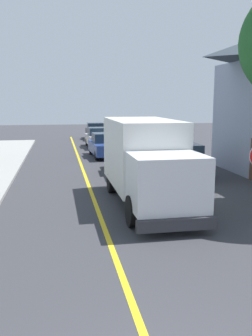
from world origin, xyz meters
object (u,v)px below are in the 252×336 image
at_px(parked_car_near, 127,158).
at_px(parked_car_mid, 105,146).
at_px(parked_car_far, 98,138).
at_px(parked_car_furthest, 95,131).
at_px(box_truck, 146,158).
at_px(parked_van_across, 183,160).

xyz_separation_m(parked_car_near, parked_car_mid, (-0.48, 6.15, 0.00)).
relative_size(parked_car_far, parked_car_furthest, 1.01).
xyz_separation_m(box_truck, parked_car_near, (0.42, 6.32, -0.97)).
bearing_deg(parked_car_furthest, box_truck, -91.17).
height_order(box_truck, parked_car_mid, box_truck).
bearing_deg(parked_car_far, parked_car_furthest, 86.30).
xyz_separation_m(parked_car_mid, parked_car_furthest, (0.57, 12.57, 0.00)).
xyz_separation_m(parked_car_furthest, parked_van_across, (2.76, -19.81, 0.00)).
bearing_deg(parked_van_across, box_truck, -122.05).
distance_m(box_truck, parked_car_mid, 12.51).
distance_m(parked_car_near, parked_car_far, 11.82).
xyz_separation_m(parked_car_near, parked_car_furthest, (0.09, 18.71, 0.00)).
distance_m(parked_car_far, parked_van_across, 13.31).
relative_size(box_truck, parked_car_near, 1.61).
bearing_deg(box_truck, parked_van_across, 57.95).
distance_m(parked_car_far, parked_car_furthest, 6.91).
bearing_deg(parked_van_across, parked_car_mid, 114.71).
relative_size(box_truck, parked_car_far, 1.61).
distance_m(box_truck, parked_car_near, 6.41).
bearing_deg(parked_car_far, box_truck, -90.20).
relative_size(parked_car_near, parked_car_far, 1.00).
distance_m(parked_car_mid, parked_car_furthest, 12.58).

